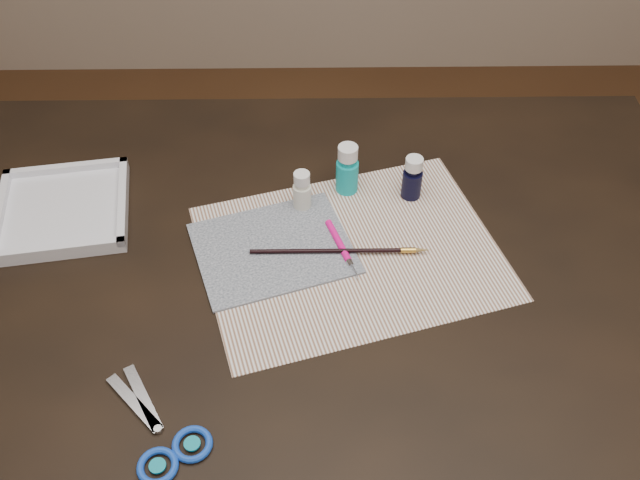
{
  "coord_description": "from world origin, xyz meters",
  "views": [
    {
      "loc": [
        -0.01,
        -0.76,
        1.59
      ],
      "look_at": [
        0.0,
        0.0,
        0.8
      ],
      "focal_mm": 40.0,
      "sensor_mm": 36.0,
      "label": 1
    }
  ],
  "objects_px": {
    "paper": "(351,252)",
    "paint_bottle_white": "(302,191)",
    "scissors": "(146,423)",
    "palette_tray": "(62,209)",
    "paint_bottle_navy": "(412,178)",
    "paint_bottle_cyan": "(347,169)",
    "canvas": "(273,248)"
  },
  "relations": [
    {
      "from": "palette_tray",
      "to": "canvas",
      "type": "bearing_deg",
      "value": -13.64
    },
    {
      "from": "paper",
      "to": "paint_bottle_navy",
      "type": "bearing_deg",
      "value": 50.72
    },
    {
      "from": "paint_bottle_white",
      "to": "scissors",
      "type": "xyz_separation_m",
      "value": [
        -0.2,
        -0.41,
        -0.03
      ]
    },
    {
      "from": "scissors",
      "to": "palette_tray",
      "type": "bearing_deg",
      "value": -16.77
    },
    {
      "from": "paper",
      "to": "paint_bottle_navy",
      "type": "distance_m",
      "value": 0.18
    },
    {
      "from": "paint_bottle_cyan",
      "to": "scissors",
      "type": "distance_m",
      "value": 0.54
    },
    {
      "from": "canvas",
      "to": "palette_tray",
      "type": "height_order",
      "value": "palette_tray"
    },
    {
      "from": "canvas",
      "to": "palette_tray",
      "type": "distance_m",
      "value": 0.37
    },
    {
      "from": "canvas",
      "to": "paint_bottle_navy",
      "type": "distance_m",
      "value": 0.27
    },
    {
      "from": "paper",
      "to": "paint_bottle_white",
      "type": "xyz_separation_m",
      "value": [
        -0.08,
        0.11,
        0.04
      ]
    },
    {
      "from": "paint_bottle_navy",
      "to": "palette_tray",
      "type": "distance_m",
      "value": 0.6
    },
    {
      "from": "paint_bottle_navy",
      "to": "palette_tray",
      "type": "xyz_separation_m",
      "value": [
        -0.59,
        -0.04,
        -0.03
      ]
    },
    {
      "from": "paint_bottle_white",
      "to": "palette_tray",
      "type": "bearing_deg",
      "value": -178.24
    },
    {
      "from": "paper",
      "to": "paint_bottle_cyan",
      "type": "bearing_deg",
      "value": 90.23
    },
    {
      "from": "paint_bottle_cyan",
      "to": "scissors",
      "type": "height_order",
      "value": "paint_bottle_cyan"
    },
    {
      "from": "scissors",
      "to": "palette_tray",
      "type": "xyz_separation_m",
      "value": [
        -0.2,
        0.4,
        0.01
      ]
    },
    {
      "from": "paint_bottle_white",
      "to": "paint_bottle_navy",
      "type": "bearing_deg",
      "value": 8.12
    },
    {
      "from": "paint_bottle_cyan",
      "to": "paint_bottle_navy",
      "type": "xyz_separation_m",
      "value": [
        0.11,
        -0.02,
        -0.01
      ]
    },
    {
      "from": "paint_bottle_white",
      "to": "palette_tray",
      "type": "height_order",
      "value": "paint_bottle_white"
    },
    {
      "from": "canvas",
      "to": "palette_tray",
      "type": "xyz_separation_m",
      "value": [
        -0.36,
        0.09,
        0.01
      ]
    },
    {
      "from": "paper",
      "to": "paint_bottle_cyan",
      "type": "xyz_separation_m",
      "value": [
        -0.0,
        0.15,
        0.05
      ]
    },
    {
      "from": "paint_bottle_white",
      "to": "paint_bottle_cyan",
      "type": "xyz_separation_m",
      "value": [
        0.08,
        0.04,
        0.01
      ]
    },
    {
      "from": "paint_bottle_white",
      "to": "paint_bottle_navy",
      "type": "xyz_separation_m",
      "value": [
        0.19,
        0.03,
        0.0
      ]
    },
    {
      "from": "paper",
      "to": "paint_bottle_navy",
      "type": "height_order",
      "value": "paint_bottle_navy"
    },
    {
      "from": "canvas",
      "to": "paint_bottle_cyan",
      "type": "relative_size",
      "value": 2.58
    },
    {
      "from": "canvas",
      "to": "paper",
      "type": "bearing_deg",
      "value": -3.78
    },
    {
      "from": "paint_bottle_navy",
      "to": "palette_tray",
      "type": "bearing_deg",
      "value": -176.21
    },
    {
      "from": "paper",
      "to": "canvas",
      "type": "height_order",
      "value": "canvas"
    },
    {
      "from": "scissors",
      "to": "palette_tray",
      "type": "height_order",
      "value": "palette_tray"
    },
    {
      "from": "palette_tray",
      "to": "scissors",
      "type": "bearing_deg",
      "value": -63.23
    },
    {
      "from": "paint_bottle_navy",
      "to": "scissors",
      "type": "distance_m",
      "value": 0.59
    },
    {
      "from": "paper",
      "to": "scissors",
      "type": "height_order",
      "value": "scissors"
    }
  ]
}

